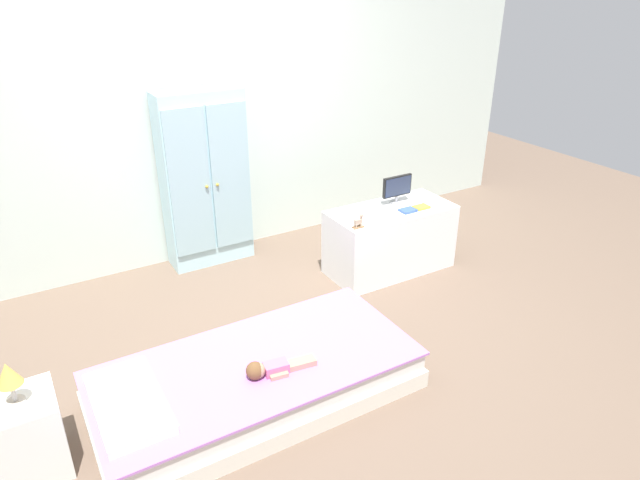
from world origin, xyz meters
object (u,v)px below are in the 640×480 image
Objects in this scene: bed at (257,380)px; nightstand at (27,437)px; rocking_horse_toy at (359,221)px; book_blue at (408,210)px; table_lamp at (8,376)px; doll at (268,369)px; tv_monitor at (397,188)px; tv_stand at (390,239)px; wardrobe at (205,180)px; book_yellow at (421,207)px.

bed is 1.15m from nightstand.
book_blue is (0.49, 0.06, -0.04)m from rocking_horse_toy.
table_lamp is at bearing 175.97° from bed.
bed is at bearing -148.90° from rocking_horse_toy.
nightstand is 0.36m from table_lamp.
doll is (0.02, -0.13, 0.16)m from bed.
book_blue is (2.77, 0.66, 0.32)m from nightstand.
nightstand is at bearing -163.24° from tv_monitor.
table_lamp reaches higher than tv_stand.
tv_monitor reaches higher than rocking_horse_toy.
nightstand is 2.30m from wardrobe.
bed is 0.20m from doll.
rocking_horse_toy is (2.28, 0.61, 0.00)m from table_lamp.
tv_stand is 0.36m from book_yellow.
doll is at bearing -83.10° from bed.
tv_monitor is at bearing 37.07° from tv_stand.
wardrobe is 11.79× the size of book_blue.
table_lamp is at bearing 169.89° from doll.
bed is 4.53× the size of doll.
rocking_horse_toy reaches higher than book_blue.
table_lamp is 0.16× the size of wardrobe.
book_yellow reaches higher than bed.
tv_stand is at bearing 15.83° from table_lamp.
nightstand is 3.00m from book_yellow.
rocking_horse_toy is 0.90× the size of book_blue.
wardrobe is at bearing 47.17° from nightstand.
bed is 6.83× the size of tv_monitor.
rocking_horse_toy reaches higher than doll.
tv_monitor reaches higher than bed.
bed is at bearing -157.12° from book_yellow.
book_blue is (0.07, -0.10, 0.27)m from tv_stand.
wardrobe is at bearing 78.78° from doll.
nightstand is 1.61× the size of tv_monitor.
bed is 14.96× the size of book_blue.
tv_monitor reaches higher than table_lamp.
book_blue is 0.97× the size of book_yellow.
book_blue is 0.13m from book_yellow.
doll is 1.99m from tv_monitor.
wardrobe reaches higher than bed.
doll is 1.79× the size of table_lamp.
book_blue is (-0.03, -0.18, -0.12)m from tv_monitor.
book_blue is at bearing 13.40° from table_lamp.
table_lamp reaches higher than bed.
book_blue is at bearing -38.58° from wardrobe.
doll is 1.96m from book_yellow.
nightstand is 3.43× the size of book_yellow.
tv_stand is at bearing 28.59° from bed.
doll is 1.42m from rocking_horse_toy.
tv_stand is 3.80× the size of tv_monitor.
book_blue is at bearing 28.31° from doll.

